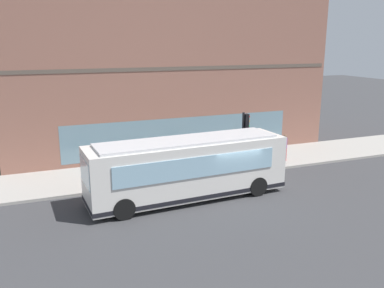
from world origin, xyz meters
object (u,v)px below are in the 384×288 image
(traffic_light_near_corner, at_px, (245,130))
(fire_hydrant, at_px, (171,161))
(pedestrian_walking_along_curb, at_px, (262,142))
(pedestrian_near_hydrant, at_px, (285,146))
(city_bus_nearside, at_px, (187,169))

(traffic_light_near_corner, relative_size, fire_hydrant, 4.76)
(traffic_light_near_corner, relative_size, pedestrian_walking_along_curb, 2.05)
(pedestrian_near_hydrant, relative_size, pedestrian_walking_along_curb, 1.01)
(city_bus_nearside, distance_m, pedestrian_near_hydrant, 8.81)
(pedestrian_near_hydrant, bearing_deg, traffic_light_near_corner, 103.36)
(fire_hydrant, relative_size, pedestrian_walking_along_curb, 0.43)
(pedestrian_near_hydrant, xyz_separation_m, pedestrian_walking_along_curb, (1.50, 0.80, -0.01))
(city_bus_nearside, height_order, pedestrian_walking_along_curb, city_bus_nearside)
(city_bus_nearside, distance_m, fire_hydrant, 5.02)
(fire_hydrant, bearing_deg, pedestrian_near_hydrant, -100.43)
(fire_hydrant, relative_size, pedestrian_near_hydrant, 0.43)
(city_bus_nearside, relative_size, pedestrian_walking_along_curb, 5.90)
(fire_hydrant, distance_m, pedestrian_near_hydrant, 7.49)
(city_bus_nearside, relative_size, pedestrian_near_hydrant, 5.83)
(pedestrian_walking_along_curb, bearing_deg, city_bus_nearside, 124.50)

